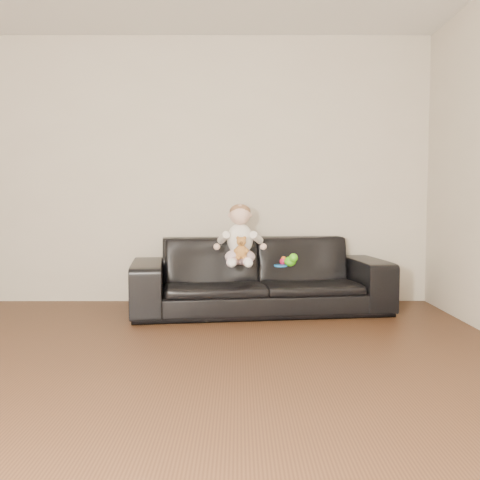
{
  "coord_description": "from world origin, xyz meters",
  "views": [
    {
      "loc": [
        0.63,
        -2.54,
        1.0
      ],
      "look_at": [
        0.65,
        2.14,
        0.66
      ],
      "focal_mm": 40.0,
      "sensor_mm": 36.0,
      "label": 1
    }
  ],
  "objects_px": {
    "baby": "(240,238)",
    "toy_green": "(290,261)",
    "sofa": "(260,275)",
    "teddy_bear": "(241,248)",
    "toy_rattle": "(284,262)",
    "toy_blue_disc": "(281,266)"
  },
  "relations": [
    {
      "from": "baby",
      "to": "toy_green",
      "type": "height_order",
      "value": "baby"
    },
    {
      "from": "sofa",
      "to": "toy_green",
      "type": "distance_m",
      "value": 0.37
    },
    {
      "from": "toy_green",
      "to": "teddy_bear",
      "type": "bearing_deg",
      "value": -172.11
    },
    {
      "from": "baby",
      "to": "toy_rattle",
      "type": "distance_m",
      "value": 0.43
    },
    {
      "from": "sofa",
      "to": "toy_green",
      "type": "relative_size",
      "value": 18.22
    },
    {
      "from": "toy_rattle",
      "to": "toy_blue_disc",
      "type": "distance_m",
      "value": 0.09
    },
    {
      "from": "baby",
      "to": "toy_blue_disc",
      "type": "xyz_separation_m",
      "value": [
        0.35,
        -0.11,
        -0.23
      ]
    },
    {
      "from": "baby",
      "to": "toy_green",
      "type": "relative_size",
      "value": 4.29
    },
    {
      "from": "sofa",
      "to": "baby",
      "type": "height_order",
      "value": "baby"
    },
    {
      "from": "sofa",
      "to": "teddy_bear",
      "type": "distance_m",
      "value": 0.43
    },
    {
      "from": "sofa",
      "to": "baby",
      "type": "xyz_separation_m",
      "value": [
        -0.18,
        -0.12,
        0.34
      ]
    },
    {
      "from": "teddy_bear",
      "to": "sofa",
      "type": "bearing_deg",
      "value": 55.91
    },
    {
      "from": "toy_green",
      "to": "toy_rattle",
      "type": "relative_size",
      "value": 1.79
    },
    {
      "from": "teddy_bear",
      "to": "toy_green",
      "type": "bearing_deg",
      "value": 4.2
    },
    {
      "from": "sofa",
      "to": "toy_blue_disc",
      "type": "distance_m",
      "value": 0.31
    },
    {
      "from": "sofa",
      "to": "teddy_bear",
      "type": "height_order",
      "value": "teddy_bear"
    },
    {
      "from": "teddy_bear",
      "to": "toy_blue_disc",
      "type": "bearing_deg",
      "value": 4.98
    },
    {
      "from": "baby",
      "to": "teddy_bear",
      "type": "xyz_separation_m",
      "value": [
        0.01,
        -0.16,
        -0.07
      ]
    },
    {
      "from": "teddy_bear",
      "to": "toy_blue_disc",
      "type": "height_order",
      "value": "teddy_bear"
    },
    {
      "from": "toy_rattle",
      "to": "sofa",
      "type": "bearing_deg",
      "value": 142.13
    },
    {
      "from": "teddy_bear",
      "to": "toy_blue_disc",
      "type": "xyz_separation_m",
      "value": [
        0.34,
        0.05,
        -0.16
      ]
    },
    {
      "from": "toy_green",
      "to": "toy_blue_disc",
      "type": "height_order",
      "value": "toy_green"
    }
  ]
}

